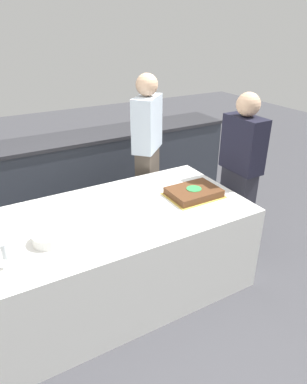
% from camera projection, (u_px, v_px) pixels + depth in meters
% --- Properties ---
extents(ground_plane, '(14.00, 14.00, 0.00)m').
position_uv_depth(ground_plane, '(118.00, 289.00, 3.02)').
color(ground_plane, '#424247').
extents(back_counter, '(4.40, 0.58, 0.92)m').
position_uv_depth(back_counter, '(60.00, 177.00, 4.08)').
color(back_counter, '#333842').
rests_on(back_counter, ground_plane).
extents(dining_table, '(2.17, 1.10, 0.77)m').
position_uv_depth(dining_table, '(115.00, 254.00, 2.85)').
color(dining_table, silver).
rests_on(dining_table, ground_plane).
extents(cake, '(0.46, 0.36, 0.07)m').
position_uv_depth(cake, '(194.00, 192.00, 2.94)').
color(cake, gold).
rests_on(cake, dining_table).
extents(plate_stack, '(0.24, 0.24, 0.07)m').
position_uv_depth(plate_stack, '(50.00, 237.00, 2.32)').
color(plate_stack, white).
rests_on(plate_stack, dining_table).
extents(wine_glass, '(0.07, 0.07, 0.18)m').
position_uv_depth(wine_glass, '(5.00, 252.00, 2.04)').
color(wine_glass, white).
rests_on(wine_glass, dining_table).
extents(side_plate_near_cake, '(0.19, 0.19, 0.00)m').
position_uv_depth(side_plate_near_cake, '(165.00, 184.00, 3.16)').
color(side_plate_near_cake, white).
rests_on(side_plate_near_cake, dining_table).
extents(person_cutting_cake, '(0.43, 0.43, 1.69)m').
position_uv_depth(person_cutting_cake, '(147.00, 155.00, 3.55)').
color(person_cutting_cake, '#4C4238').
rests_on(person_cutting_cake, ground_plane).
extents(person_seated_right, '(0.21, 0.40, 1.59)m').
position_uv_depth(person_seated_right, '(240.00, 175.00, 3.23)').
color(person_seated_right, '#282833').
rests_on(person_seated_right, ground_plane).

